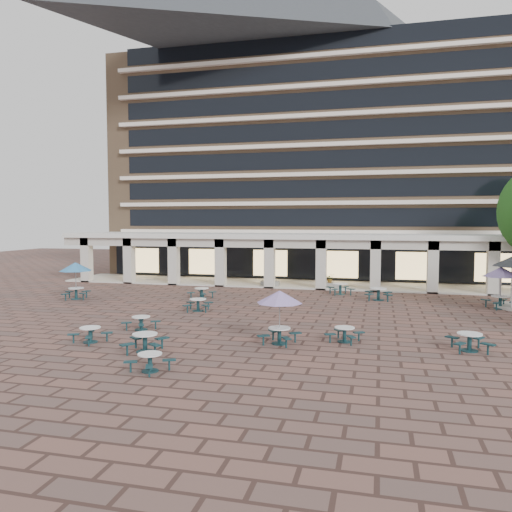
% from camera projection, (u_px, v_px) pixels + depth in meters
% --- Properties ---
extents(ground, '(120.00, 120.00, 0.00)m').
position_uv_depth(ground, '(259.00, 317.00, 28.46)').
color(ground, brown).
rests_on(ground, ground).
extents(apartment_building, '(40.00, 15.50, 25.20)m').
position_uv_depth(apartment_building, '(316.00, 153.00, 52.24)').
color(apartment_building, '#917052').
rests_on(apartment_building, ground).
extents(retail_arcade, '(42.00, 6.60, 4.40)m').
position_uv_depth(retail_arcade, '(300.00, 250.00, 42.58)').
color(retail_arcade, white).
rests_on(retail_arcade, ground).
extents(picnic_table_0, '(1.85, 1.85, 0.70)m').
position_uv_depth(picnic_table_0, '(90.00, 333.00, 22.47)').
color(picnic_table_0, '#13383B').
rests_on(picnic_table_0, ground).
extents(picnic_table_1, '(1.97, 1.97, 0.79)m').
position_uv_depth(picnic_table_1, '(145.00, 341.00, 20.81)').
color(picnic_table_1, '#13383B').
rests_on(picnic_table_1, ground).
extents(picnic_table_2, '(1.81, 1.81, 0.67)m').
position_uv_depth(picnic_table_2, '(150.00, 361.00, 18.13)').
color(picnic_table_2, '#13383B').
rests_on(picnic_table_2, ground).
extents(picnic_table_3, '(1.80, 1.80, 0.68)m').
position_uv_depth(picnic_table_3, '(345.00, 333.00, 22.55)').
color(picnic_table_3, '#13383B').
rests_on(picnic_table_3, ground).
extents(picnic_table_4, '(2.23, 2.23, 2.57)m').
position_uv_depth(picnic_table_4, '(76.00, 268.00, 34.83)').
color(picnic_table_4, '#13383B').
rests_on(picnic_table_4, ground).
extents(picnic_table_5, '(1.83, 1.83, 0.69)m').
position_uv_depth(picnic_table_5, '(141.00, 322.00, 25.06)').
color(picnic_table_5, '#13383B').
rests_on(picnic_table_5, ground).
extents(picnic_table_6, '(2.06, 2.06, 2.38)m').
position_uv_depth(picnic_table_6, '(280.00, 299.00, 22.07)').
color(picnic_table_6, '#13383B').
rests_on(picnic_table_6, ground).
extents(picnic_table_7, '(1.87, 1.87, 0.76)m').
position_uv_depth(picnic_table_7, '(470.00, 340.00, 20.96)').
color(picnic_table_7, '#13383B').
rests_on(picnic_table_7, ground).
extents(picnic_table_8, '(1.91, 1.91, 0.76)m').
position_uv_depth(picnic_table_8, '(198.00, 304.00, 30.30)').
color(picnic_table_8, '#13383B').
rests_on(picnic_table_8, ground).
extents(picnic_table_10, '(1.91, 1.91, 0.85)m').
position_uv_depth(picnic_table_10, '(378.00, 293.00, 34.43)').
color(picnic_table_10, '#13383B').
rests_on(picnic_table_10, ground).
extents(picnic_table_11, '(2.26, 2.26, 2.61)m').
position_uv_depth(picnic_table_11, '(501.00, 273.00, 31.00)').
color(picnic_table_11, '#13383B').
rests_on(picnic_table_11, ground).
extents(picnic_table_12, '(1.96, 1.96, 0.74)m').
position_uv_depth(picnic_table_12, '(202.00, 292.00, 35.33)').
color(picnic_table_12, '#13383B').
rests_on(picnic_table_12, ground).
extents(picnic_table_13, '(2.26, 2.26, 0.83)m').
position_uv_depth(picnic_table_13, '(340.00, 288.00, 37.19)').
color(picnic_table_13, '#13383B').
rests_on(picnic_table_13, ground).
extents(planter_left, '(1.50, 0.72, 1.36)m').
position_uv_depth(planter_left, '(270.00, 280.00, 41.44)').
color(planter_left, gray).
rests_on(planter_left, ground).
extents(planter_right, '(1.50, 0.71, 1.21)m').
position_uv_depth(planter_right, '(330.00, 283.00, 40.25)').
color(planter_right, gray).
rests_on(planter_right, ground).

